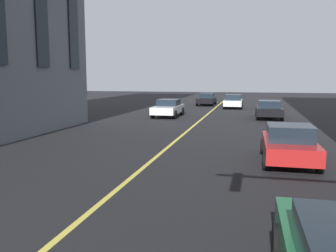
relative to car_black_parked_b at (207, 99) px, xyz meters
name	(u,v)px	position (x,y,z in m)	size (l,w,h in m)	color
lane_centre_line	(181,136)	(-21.87, -1.33, -0.70)	(80.00, 0.16, 0.01)	#D8C64C
car_black_parked_b	(207,99)	(0.00, 0.00, 0.00)	(4.40, 1.95, 1.37)	black
car_red_trailing	(289,144)	(-26.62, -6.23, 0.00)	(3.90, 1.89, 1.40)	#B21E1E
car_black_oncoming	(269,109)	(-12.14, -6.23, 0.00)	(4.40, 1.95, 1.37)	black
car_white_parked_a	(233,101)	(-3.59, -3.15, 0.00)	(3.90, 1.89, 1.40)	silver
car_white_near	(168,108)	(-12.64, 1.51, 0.00)	(4.40, 1.95, 1.37)	silver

